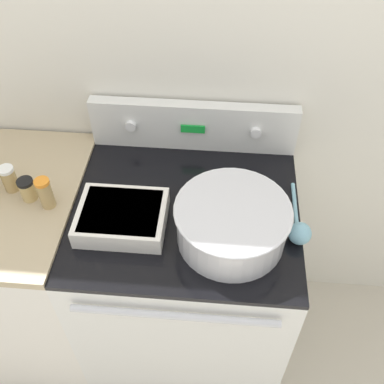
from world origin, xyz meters
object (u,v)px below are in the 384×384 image
at_px(spice_jar_black_cap, 27,189).
at_px(spice_jar_white_cap, 9,179).
at_px(mixing_bowl, 232,222).
at_px(spice_jar_orange_cap, 45,193).
at_px(ladle, 299,231).
at_px(casserole_dish, 122,216).

height_order(spice_jar_black_cap, spice_jar_white_cap, spice_jar_white_cap).
xyz_separation_m(mixing_bowl, spice_jar_white_cap, (-0.77, 0.14, -0.02)).
bearing_deg(mixing_bowl, spice_jar_orange_cap, 172.77).
relative_size(ladle, spice_jar_orange_cap, 2.43).
xyz_separation_m(casserole_dish, ladle, (0.57, -0.01, -0.01)).
height_order(casserole_dish, spice_jar_black_cap, spice_jar_black_cap).
xyz_separation_m(casserole_dish, spice_jar_white_cap, (-0.41, 0.12, 0.02)).
distance_m(mixing_bowl, spice_jar_white_cap, 0.78).
relative_size(spice_jar_orange_cap, spice_jar_black_cap, 1.40).
bearing_deg(ladle, spice_jar_orange_cap, 175.94).
height_order(mixing_bowl, casserole_dish, mixing_bowl).
xyz_separation_m(mixing_bowl, ladle, (0.22, 0.02, -0.05)).
height_order(mixing_bowl, spice_jar_orange_cap, mixing_bowl).
distance_m(spice_jar_orange_cap, spice_jar_black_cap, 0.08).
xyz_separation_m(mixing_bowl, spice_jar_orange_cap, (-0.62, 0.08, -0.01)).
distance_m(casserole_dish, spice_jar_white_cap, 0.43).
xyz_separation_m(ladle, spice_jar_white_cap, (-0.99, 0.12, 0.03)).
distance_m(ladle, spice_jar_black_cap, 0.92).
bearing_deg(mixing_bowl, spice_jar_black_cap, 171.38).
height_order(spice_jar_orange_cap, spice_jar_white_cap, spice_jar_orange_cap).
distance_m(casserole_dish, spice_jar_black_cap, 0.35).
bearing_deg(ladle, spice_jar_white_cap, 172.85).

